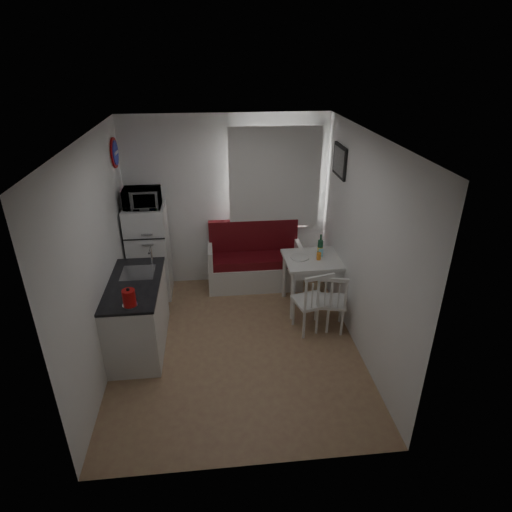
{
  "coord_description": "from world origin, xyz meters",
  "views": [
    {
      "loc": [
        -0.22,
        -4.38,
        3.41
      ],
      "look_at": [
        0.3,
        0.5,
        1.0
      ],
      "focal_mm": 30.0,
      "sensor_mm": 36.0,
      "label": 1
    }
  ],
  "objects_px": {
    "kitchen_counter": "(138,314)",
    "chair_left": "(313,297)",
    "bench": "(254,265)",
    "fridge": "(149,252)",
    "wine_bottle": "(320,245)",
    "chair_right": "(333,297)",
    "microwave": "(142,198)",
    "dining_table": "(321,263)",
    "kettle": "(129,298)"
  },
  "relations": [
    {
      "from": "kettle",
      "to": "wine_bottle",
      "type": "distance_m",
      "value": 2.73
    },
    {
      "from": "chair_left",
      "to": "microwave",
      "type": "height_order",
      "value": "microwave"
    },
    {
      "from": "kitchen_counter",
      "to": "fridge",
      "type": "bearing_deg",
      "value": 89.1
    },
    {
      "from": "kitchen_counter",
      "to": "microwave",
      "type": "xyz_separation_m",
      "value": [
        0.02,
        1.19,
        1.09
      ]
    },
    {
      "from": "wine_bottle",
      "to": "kettle",
      "type": "bearing_deg",
      "value": -151.47
    },
    {
      "from": "chair_right",
      "to": "microwave",
      "type": "bearing_deg",
      "value": 166.39
    },
    {
      "from": "bench",
      "to": "microwave",
      "type": "relative_size",
      "value": 2.91
    },
    {
      "from": "dining_table",
      "to": "fridge",
      "type": "bearing_deg",
      "value": 165.07
    },
    {
      "from": "bench",
      "to": "chair_right",
      "type": "distance_m",
      "value": 1.61
    },
    {
      "from": "fridge",
      "to": "microwave",
      "type": "bearing_deg",
      "value": -90.0
    },
    {
      "from": "kitchen_counter",
      "to": "kettle",
      "type": "bearing_deg",
      "value": -84.72
    },
    {
      "from": "chair_left",
      "to": "kettle",
      "type": "height_order",
      "value": "kettle"
    },
    {
      "from": "bench",
      "to": "microwave",
      "type": "bearing_deg",
      "value": -174.03
    },
    {
      "from": "dining_table",
      "to": "chair_left",
      "type": "relative_size",
      "value": 2.05
    },
    {
      "from": "wine_bottle",
      "to": "chair_left",
      "type": "bearing_deg",
      "value": -108.34
    },
    {
      "from": "bench",
      "to": "kettle",
      "type": "relative_size",
      "value": 6.47
    },
    {
      "from": "fridge",
      "to": "wine_bottle",
      "type": "height_order",
      "value": "fridge"
    },
    {
      "from": "bench",
      "to": "chair_right",
      "type": "bearing_deg",
      "value": -57.21
    },
    {
      "from": "kettle",
      "to": "wine_bottle",
      "type": "bearing_deg",
      "value": 28.53
    },
    {
      "from": "kitchen_counter",
      "to": "kettle",
      "type": "distance_m",
      "value": 0.77
    },
    {
      "from": "bench",
      "to": "chair_left",
      "type": "distance_m",
      "value": 1.5
    },
    {
      "from": "microwave",
      "to": "wine_bottle",
      "type": "relative_size",
      "value": 1.61
    },
    {
      "from": "chair_left",
      "to": "chair_right",
      "type": "distance_m",
      "value": 0.25
    },
    {
      "from": "bench",
      "to": "chair_left",
      "type": "bearing_deg",
      "value": -65.55
    },
    {
      "from": "fridge",
      "to": "wine_bottle",
      "type": "relative_size",
      "value": 4.58
    },
    {
      "from": "kitchen_counter",
      "to": "dining_table",
      "type": "bearing_deg",
      "value": 15.29
    },
    {
      "from": "chair_left",
      "to": "fridge",
      "type": "relative_size",
      "value": 0.36
    },
    {
      "from": "chair_right",
      "to": "kettle",
      "type": "bearing_deg",
      "value": -154.81
    },
    {
      "from": "microwave",
      "to": "kitchen_counter",
      "type": "bearing_deg",
      "value": -90.94
    },
    {
      "from": "dining_table",
      "to": "chair_right",
      "type": "height_order",
      "value": "chair_right"
    },
    {
      "from": "kettle",
      "to": "kitchen_counter",
      "type": "bearing_deg",
      "value": 95.28
    },
    {
      "from": "chair_right",
      "to": "bench",
      "type": "bearing_deg",
      "value": 135.13
    },
    {
      "from": "chair_right",
      "to": "kettle",
      "type": "distance_m",
      "value": 2.51
    },
    {
      "from": "chair_left",
      "to": "wine_bottle",
      "type": "distance_m",
      "value": 0.88
    },
    {
      "from": "dining_table",
      "to": "microwave",
      "type": "bearing_deg",
      "value": 166.19
    },
    {
      "from": "kitchen_counter",
      "to": "bench",
      "type": "height_order",
      "value": "kitchen_counter"
    },
    {
      "from": "dining_table",
      "to": "kitchen_counter",
      "type": "bearing_deg",
      "value": -166.3
    },
    {
      "from": "microwave",
      "to": "fridge",
      "type": "bearing_deg",
      "value": 90.0
    },
    {
      "from": "kitchen_counter",
      "to": "wine_bottle",
      "type": "relative_size",
      "value": 4.29
    },
    {
      "from": "microwave",
      "to": "kettle",
      "type": "xyz_separation_m",
      "value": [
        0.03,
        -1.73,
        -0.54
      ]
    },
    {
      "from": "bench",
      "to": "fridge",
      "type": "relative_size",
      "value": 1.02
    },
    {
      "from": "microwave",
      "to": "wine_bottle",
      "type": "bearing_deg",
      "value": -9.93
    },
    {
      "from": "bench",
      "to": "fridge",
      "type": "xyz_separation_m",
      "value": [
        -1.56,
        -0.11,
        0.36
      ]
    },
    {
      "from": "kitchen_counter",
      "to": "chair_right",
      "type": "height_order",
      "value": "kitchen_counter"
    },
    {
      "from": "kitchen_counter",
      "to": "chair_left",
      "type": "distance_m",
      "value": 2.2
    },
    {
      "from": "kettle",
      "to": "dining_table",
      "type": "bearing_deg",
      "value": 26.68
    },
    {
      "from": "fridge",
      "to": "microwave",
      "type": "height_order",
      "value": "microwave"
    },
    {
      "from": "chair_left",
      "to": "chair_right",
      "type": "bearing_deg",
      "value": -13.13
    },
    {
      "from": "dining_table",
      "to": "bench",
      "type": "bearing_deg",
      "value": 139.86
    },
    {
      "from": "kitchen_counter",
      "to": "chair_left",
      "type": "relative_size",
      "value": 2.6
    }
  ]
}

